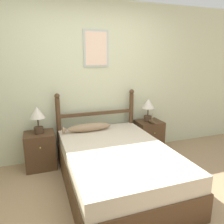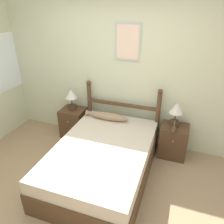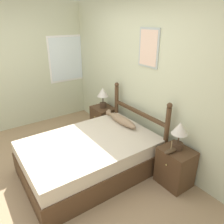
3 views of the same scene
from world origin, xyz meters
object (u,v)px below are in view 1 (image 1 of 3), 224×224
model_boat (152,122)px  fish_pillow (88,127)px  nightstand_right (149,136)px  table_lamp_left (37,116)px  table_lamp_right (148,106)px  nightstand_left (40,150)px  bed (117,167)px

model_boat → fish_pillow: (-1.12, 0.02, 0.01)m
nightstand_right → table_lamp_left: table_lamp_left is taller
table_lamp_right → fish_pillow: bearing=-173.9°
nightstand_left → table_lamp_left: bearing=31.8°
bed → model_boat: bearing=38.1°
table_lamp_left → model_boat: (1.85, -0.12, -0.24)m
nightstand_left → fish_pillow: size_ratio=0.73×
table_lamp_left → fish_pillow: size_ratio=0.53×
table_lamp_left → fish_pillow: bearing=-7.6°
table_lamp_right → model_boat: 0.28m
bed → table_lamp_right: (0.91, 0.86, 0.57)m
nightstand_right → fish_pillow: 1.19m
nightstand_right → table_lamp_right: table_lamp_right is taller
bed → model_boat: size_ratio=8.34×
table_lamp_left → nightstand_right: bearing=-0.0°
bed → fish_pillow: bearing=105.3°
bed → table_lamp_right: 1.38m
nightstand_left → table_lamp_right: (1.85, 0.02, 0.55)m
nightstand_right → model_boat: 0.33m
table_lamp_left → table_lamp_right: (1.85, 0.02, 0.00)m
nightstand_left → model_boat: size_ratio=2.36×
nightstand_left → table_lamp_left: 0.55m
bed → table_lamp_right: table_lamp_right is taller
nightstand_right → table_lamp_left: 1.95m
bed → table_lamp_left: 1.38m
bed → table_lamp_left: (-0.94, 0.84, 0.57)m
bed → model_boat: 1.21m
table_lamp_left → model_boat: size_ratio=1.71×
nightstand_right → table_lamp_left: bearing=180.0°
nightstand_left → nightstand_right: (1.87, 0.00, 0.00)m
nightstand_right → model_boat: model_boat is taller
nightstand_right → model_boat: bearing=-98.4°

